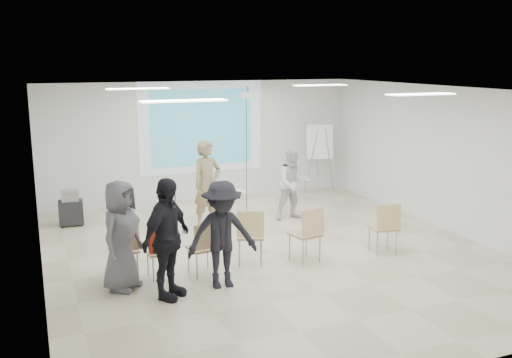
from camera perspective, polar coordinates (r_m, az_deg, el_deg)
name	(u,v)px	position (r m, az deg, el deg)	size (l,w,h in m)	color
floor	(272,255)	(10.72, 1.60, -7.64)	(8.00, 9.00, 0.10)	beige
ceiling	(273,87)	(10.11, 1.70, 9.14)	(8.00, 9.00, 0.10)	white
wall_back	(201,141)	(14.53, -5.50, 3.81)	(8.00, 0.10, 3.00)	silver
wall_left	(33,193)	(9.49, -21.42, -1.33)	(0.10, 9.00, 3.00)	silver
wall_right	(452,160)	(12.46, 19.02, 1.85)	(0.10, 9.00, 3.00)	silver
projection_halo	(202,127)	(14.43, -5.46, 5.15)	(3.20, 0.01, 2.30)	silver
projection_image	(202,128)	(14.41, -5.44, 5.15)	(2.60, 0.01, 1.90)	teal
pedestal_table	(233,204)	(12.71, -2.29, -2.48)	(0.72, 0.72, 0.68)	white
player_left	(207,179)	(12.01, -4.92, 0.02)	(0.78, 0.53, 2.14)	#92805A
player_right	(293,179)	(12.71, 3.75, -0.04)	(0.88, 0.70, 1.82)	white
controller_left	(211,160)	(12.23, -4.48, 1.87)	(0.04, 0.11, 0.04)	silver
controller_right	(281,164)	(12.79, 2.56, 1.51)	(0.04, 0.12, 0.04)	silver
chair_far_left	(125,247)	(9.57, -13.00, -6.63)	(0.48, 0.51, 0.92)	tan
chair_left_mid	(161,249)	(9.45, -9.47, -6.88)	(0.44, 0.47, 0.88)	tan
chair_left_inner	(204,244)	(9.47, -5.22, -6.53)	(0.49, 0.52, 0.93)	tan
chair_center	(250,232)	(9.91, -0.58, -5.37)	(0.62, 0.64, 1.01)	tan
chair_right_inner	(308,230)	(10.06, 5.23, -5.14)	(0.57, 0.59, 1.01)	tan
chair_right_far	(385,224)	(10.70, 12.80, -4.44)	(0.54, 0.57, 0.98)	tan
red_jacket	(162,239)	(9.26, -9.35, -5.98)	(0.43, 0.10, 0.41)	maroon
laptop	(202,246)	(9.58, -5.45, -6.65)	(0.34, 0.25, 0.03)	black
audience_left	(167,230)	(8.55, -8.94, -5.09)	(1.23, 0.74, 2.12)	black
audience_mid	(222,228)	(8.91, -3.41, -4.88)	(1.25, 0.68, 1.94)	black
audience_outer	(121,229)	(9.05, -13.36, -4.87)	(0.95, 0.63, 1.95)	slate
flipchart_easel	(320,141)	(15.14, 6.39, 3.80)	(0.81, 0.63, 1.92)	gray
av_cart	(71,209)	(12.97, -18.03, -2.90)	(0.53, 0.44, 0.76)	black
ceiling_projector	(248,102)	(11.55, -0.82, 7.70)	(0.30, 0.25, 3.00)	white
fluor_panel_nw	(138,89)	(11.46, -11.73, 8.83)	(1.20, 0.30, 0.02)	white
fluor_panel_ne	(320,85)	(12.79, 6.43, 9.30)	(1.20, 0.30, 0.02)	white
fluor_panel_sw	(184,101)	(8.05, -7.24, 7.76)	(1.20, 0.30, 0.02)	white
fluor_panel_se	(421,94)	(9.84, 16.15, 8.14)	(1.20, 0.30, 0.02)	white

